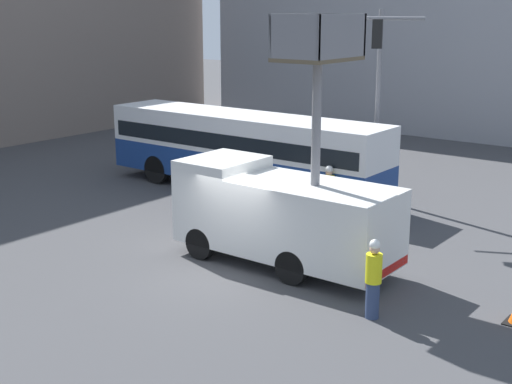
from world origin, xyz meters
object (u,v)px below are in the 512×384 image
city_bus (244,146)px  road_worker_near_truck (373,279)px  utility_truck (283,210)px  traffic_light_pole (378,78)px  road_worker_directing (328,193)px

city_bus → road_worker_near_truck: bearing=160.9°
utility_truck → road_worker_near_truck: 4.05m
city_bus → traffic_light_pole: 5.78m
utility_truck → traffic_light_pole: (6.94, 0.93, 2.98)m
city_bus → road_worker_near_truck: 12.00m
road_worker_directing → road_worker_near_truck: bearing=170.3°
utility_truck → city_bus: (5.67, 5.85, 0.21)m
road_worker_near_truck → road_worker_directing: bearing=174.7°
road_worker_near_truck → road_worker_directing: 7.61m
utility_truck → road_worker_near_truck: (-1.60, -3.66, -0.63)m
utility_truck → road_worker_directing: size_ratio=3.55×
road_worker_near_truck → traffic_light_pole: bearing=163.6°
traffic_light_pole → road_worker_near_truck: (-8.54, -4.60, -3.61)m
city_bus → road_worker_near_truck: city_bus is taller
traffic_light_pole → utility_truck: bearing=-172.3°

